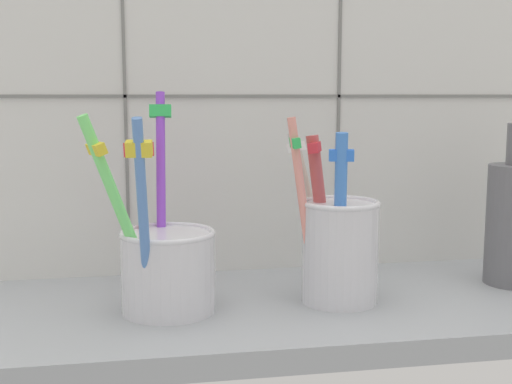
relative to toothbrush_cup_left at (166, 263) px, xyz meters
The scene contains 4 objects.
counter_slab 9.18cm from the toothbrush_cup_left, ahead, with size 64.00×22.00×2.00cm, color #9EA3A8.
tile_wall_back 22.20cm from the toothbrush_cup_left, 59.65° to the left, with size 64.00×2.20×45.00cm.
toothbrush_cup_left is the anchor object (origin of this frame).
toothbrush_cup_right 14.75cm from the toothbrush_cup_left, ahead, with size 8.19×7.95×16.04cm.
Camera 1 is at (-9.67, -55.02, 19.84)cm, focal length 46.91 mm.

